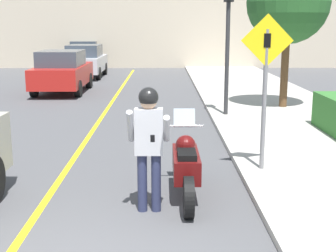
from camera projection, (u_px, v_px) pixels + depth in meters
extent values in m
cube|color=yellow|center=(84.00, 143.00, 10.73)|extent=(0.12, 36.00, 0.01)
cube|color=beige|center=(144.00, 2.00, 29.43)|extent=(28.00, 1.20, 8.17)
cylinder|color=black|center=(189.00, 197.00, 6.54)|extent=(0.14, 0.60, 0.60)
cylinder|color=black|center=(183.00, 162.00, 8.24)|extent=(0.14, 0.60, 0.60)
cube|color=#510C0C|center=(186.00, 164.00, 7.34)|extent=(0.40, 1.19, 0.36)
sphere|color=#510C0C|center=(186.00, 145.00, 7.45)|extent=(0.32, 0.32, 0.32)
cube|color=black|center=(187.00, 155.00, 7.03)|extent=(0.28, 0.48, 0.10)
cylinder|color=silver|center=(184.00, 126.00, 7.82)|extent=(0.62, 0.03, 0.03)
cube|color=silver|center=(184.00, 118.00, 7.87)|extent=(0.36, 0.12, 0.31)
cylinder|color=#282D4C|center=(142.00, 183.00, 6.75)|extent=(0.14, 0.14, 0.86)
cylinder|color=#282D4C|center=(156.00, 183.00, 6.75)|extent=(0.14, 0.14, 0.86)
cube|color=#B7B7BC|center=(149.00, 132.00, 6.59)|extent=(0.40, 0.22, 0.66)
cylinder|color=#B7B7BC|center=(130.00, 126.00, 6.47)|extent=(0.09, 0.39, 0.51)
cylinder|color=#B7B7BC|center=(167.00, 129.00, 6.46)|extent=(0.09, 0.46, 0.46)
sphere|color=tan|center=(148.00, 101.00, 6.50)|extent=(0.24, 0.24, 0.24)
sphere|color=black|center=(148.00, 97.00, 6.49)|extent=(0.28, 0.28, 0.28)
cube|color=black|center=(153.00, 138.00, 6.33)|extent=(0.06, 0.05, 0.11)
cylinder|color=slate|center=(264.00, 101.00, 8.25)|extent=(0.08, 0.08, 2.49)
cube|color=yellow|center=(267.00, 41.00, 8.01)|extent=(0.91, 0.02, 0.91)
cube|color=black|center=(267.00, 41.00, 8.00)|extent=(0.12, 0.01, 0.24)
cylinder|color=#2D2D30|center=(227.00, 46.00, 13.28)|extent=(0.12, 0.12, 3.94)
cylinder|color=brown|center=(285.00, 70.00, 14.74)|extent=(0.24, 0.24, 2.35)
sphere|color=#285B28|center=(288.00, 2.00, 14.30)|extent=(2.54, 2.54, 2.54)
cylinder|color=black|center=(50.00, 81.00, 20.12)|extent=(0.22, 0.64, 0.64)
cylinder|color=black|center=(89.00, 81.00, 20.13)|extent=(0.22, 0.64, 0.64)
cylinder|color=black|center=(34.00, 89.00, 17.57)|extent=(0.22, 0.64, 0.64)
cylinder|color=black|center=(78.00, 89.00, 17.59)|extent=(0.22, 0.64, 0.64)
cube|color=#B21E19|center=(63.00, 75.00, 18.77)|extent=(1.80, 4.20, 0.76)
cube|color=#38424C|center=(61.00, 58.00, 18.46)|extent=(1.58, 2.18, 0.60)
cylinder|color=black|center=(75.00, 69.00, 25.65)|extent=(0.22, 0.64, 0.64)
cylinder|color=black|center=(105.00, 69.00, 25.67)|extent=(0.22, 0.64, 0.64)
cylinder|color=black|center=(65.00, 74.00, 23.11)|extent=(0.22, 0.64, 0.64)
cylinder|color=black|center=(98.00, 74.00, 23.12)|extent=(0.22, 0.64, 0.64)
cube|color=silver|center=(85.00, 64.00, 24.31)|extent=(1.80, 4.20, 0.76)
cube|color=#38424C|center=(84.00, 51.00, 24.00)|extent=(1.58, 2.18, 0.60)
cylinder|color=black|center=(77.00, 61.00, 31.51)|extent=(0.22, 0.64, 0.64)
cylinder|color=black|center=(102.00, 61.00, 31.53)|extent=(0.22, 0.64, 0.64)
cylinder|color=black|center=(70.00, 64.00, 28.96)|extent=(0.22, 0.64, 0.64)
cylinder|color=black|center=(97.00, 64.00, 28.98)|extent=(0.22, 0.64, 0.64)
cube|color=black|center=(86.00, 56.00, 30.16)|extent=(1.80, 4.20, 0.76)
cube|color=#38424C|center=(86.00, 46.00, 29.86)|extent=(1.58, 2.18, 0.60)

